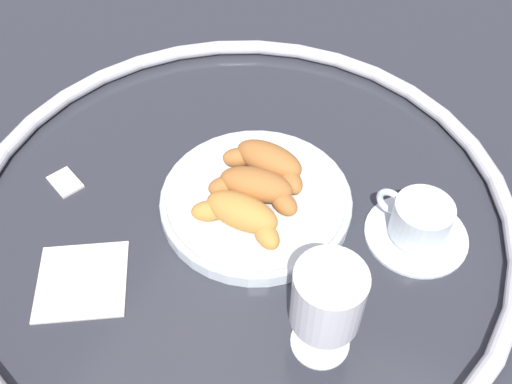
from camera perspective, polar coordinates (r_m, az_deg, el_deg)
ground_plane at (r=0.79m, az=-1.69°, el=-1.76°), size 2.20×2.20×0.00m
table_chrome_rim at (r=0.78m, az=-1.71°, el=-1.20°), size 0.75×0.75×0.02m
pastry_plate at (r=0.78m, az=-0.00°, el=-0.82°), size 0.26×0.26×0.02m
croissant_large at (r=0.79m, az=1.20°, el=3.05°), size 0.14×0.07×0.04m
croissant_small at (r=0.76m, az=-0.07°, el=0.49°), size 0.14×0.08×0.04m
croissant_extra at (r=0.73m, az=-1.55°, el=-2.25°), size 0.14×0.06×0.04m
coffee_cup_near at (r=0.77m, az=15.94°, el=-3.01°), size 0.14×0.14×0.06m
juice_glass_left at (r=0.60m, az=7.13°, el=-10.82°), size 0.08×0.08×0.14m
sugar_packet at (r=0.86m, az=-18.54°, el=1.03°), size 0.06×0.05×0.01m
folded_napkin at (r=0.75m, az=-17.00°, el=-8.40°), size 0.15×0.15×0.01m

